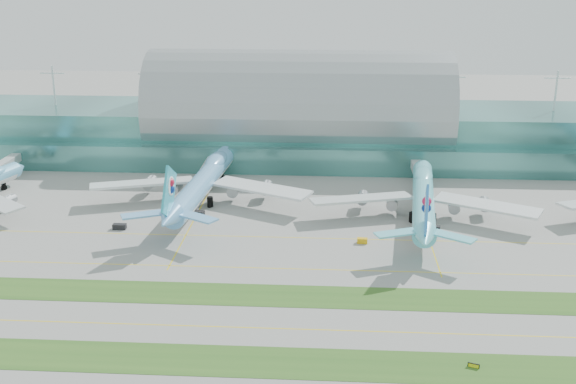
# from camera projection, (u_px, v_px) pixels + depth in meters

# --- Properties ---
(ground) EXTENTS (700.00, 700.00, 0.00)m
(ground) POSITION_uv_depth(u_px,v_px,m) (274.00, 299.00, 172.00)
(ground) COLOR gray
(ground) RESTS_ON ground
(terminal) EXTENTS (340.00, 69.10, 36.00)m
(terminal) POSITION_uv_depth(u_px,v_px,m) (299.00, 123.00, 289.70)
(terminal) COLOR #3D7A75
(terminal) RESTS_ON ground
(grass_strip_near) EXTENTS (420.00, 12.00, 0.08)m
(grass_strip_near) POSITION_uv_depth(u_px,v_px,m) (263.00, 362.00, 145.43)
(grass_strip_near) COLOR #2D591E
(grass_strip_near) RESTS_ON ground
(grass_strip_far) EXTENTS (420.00, 12.00, 0.08)m
(grass_strip_far) POSITION_uv_depth(u_px,v_px,m) (274.00, 296.00, 173.88)
(grass_strip_far) COLOR #2D591E
(grass_strip_far) RESTS_ON ground
(taxiline_b) EXTENTS (420.00, 0.35, 0.01)m
(taxiline_b) POSITION_uv_depth(u_px,v_px,m) (269.00, 328.00, 158.72)
(taxiline_b) COLOR yellow
(taxiline_b) RESTS_ON ground
(taxiline_c) EXTENTS (420.00, 0.35, 0.01)m
(taxiline_c) POSITION_uv_depth(u_px,v_px,m) (279.00, 268.00, 189.07)
(taxiline_c) COLOR yellow
(taxiline_c) RESTS_ON ground
(taxiline_d) EXTENTS (420.00, 0.35, 0.01)m
(taxiline_d) POSITION_uv_depth(u_px,v_px,m) (285.00, 237.00, 209.93)
(taxiline_d) COLOR yellow
(taxiline_d) RESTS_ON ground
(airliner_b) EXTENTS (74.41, 84.70, 23.30)m
(airliner_b) POSITION_uv_depth(u_px,v_px,m) (203.00, 181.00, 238.37)
(airliner_b) COLOR #67ABE4
(airliner_b) RESTS_ON ground
(airliner_c) EXTENTS (70.24, 80.15, 22.06)m
(airliner_c) POSITION_uv_depth(u_px,v_px,m) (423.00, 197.00, 223.69)
(airliner_c) COLOR #67D4E3
(airliner_c) RESTS_ON ground
(gse_c) EXTENTS (3.99, 1.93, 1.61)m
(gse_c) POSITION_uv_depth(u_px,v_px,m) (120.00, 227.00, 216.06)
(gse_c) COLOR black
(gse_c) RESTS_ON ground
(gse_d) EXTENTS (4.23, 2.89, 1.47)m
(gse_d) POSITION_uv_depth(u_px,v_px,m) (198.00, 213.00, 227.59)
(gse_d) COLOR black
(gse_d) RESTS_ON ground
(gse_e) EXTENTS (3.02, 1.75, 1.51)m
(gse_e) POSITION_uv_depth(u_px,v_px,m) (362.00, 241.00, 205.47)
(gse_e) COLOR #E4A90D
(gse_e) RESTS_ON ground
(gse_f) EXTENTS (3.58, 2.25, 1.38)m
(gse_f) POSITION_uv_depth(u_px,v_px,m) (435.00, 228.00, 215.20)
(gse_f) COLOR black
(gse_f) RESTS_ON ground
(taxiway_sign_east) EXTENTS (2.29, 1.01, 1.00)m
(taxiway_sign_east) POSITION_uv_depth(u_px,v_px,m) (474.00, 366.00, 143.30)
(taxiway_sign_east) COLOR black
(taxiway_sign_east) RESTS_ON ground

